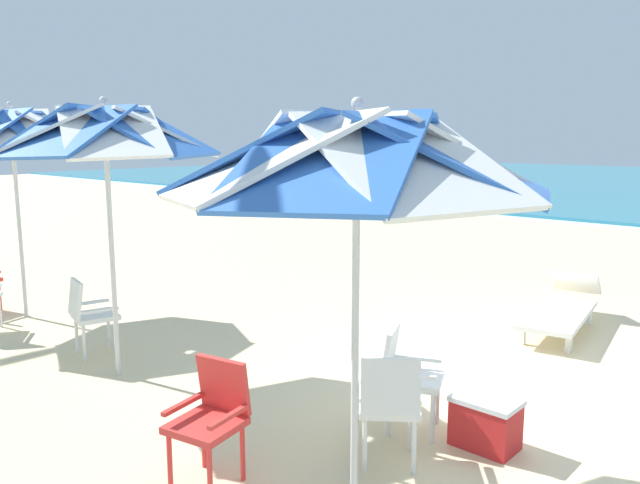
% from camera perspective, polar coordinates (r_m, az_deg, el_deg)
% --- Properties ---
extents(ground_plane, '(80.00, 80.00, 0.00)m').
position_cam_1_polar(ground_plane, '(6.65, 19.22, -12.08)').
color(ground_plane, beige).
extents(beach_umbrella_0, '(2.50, 2.50, 2.64)m').
position_cam_1_polar(beach_umbrella_0, '(3.95, 3.39, 7.65)').
color(beach_umbrella_0, silver).
rests_on(beach_umbrella_0, ground).
extents(plastic_chair_0, '(0.62, 0.63, 0.87)m').
position_cam_1_polar(plastic_chair_0, '(4.70, 6.37, -14.27)').
color(plastic_chair_0, white).
rests_on(plastic_chair_0, ground).
extents(plastic_chair_1, '(0.52, 0.55, 0.87)m').
position_cam_1_polar(plastic_chair_1, '(4.55, -9.83, -15.20)').
color(plastic_chair_1, red).
rests_on(plastic_chair_1, ground).
extents(plastic_chair_2, '(0.61, 0.59, 0.87)m').
position_cam_1_polar(plastic_chair_2, '(5.25, 7.84, -11.67)').
color(plastic_chair_2, white).
rests_on(plastic_chair_2, ground).
extents(beach_umbrella_1, '(2.19, 2.19, 2.77)m').
position_cam_1_polar(beach_umbrella_1, '(6.39, -19.01, 9.22)').
color(beach_umbrella_1, silver).
rests_on(beach_umbrella_1, ground).
extents(plastic_chair_3, '(0.54, 0.56, 0.87)m').
position_cam_1_polar(plastic_chair_3, '(7.34, -20.35, -6.02)').
color(plastic_chair_3, white).
rests_on(plastic_chair_3, ground).
extents(beach_umbrella_2, '(2.32, 2.32, 2.84)m').
position_cam_1_polar(beach_umbrella_2, '(9.05, -26.31, 8.85)').
color(beach_umbrella_2, silver).
rests_on(beach_umbrella_2, ground).
extents(sun_lounger_1, '(0.97, 2.22, 0.62)m').
position_cam_1_polar(sun_lounger_1, '(8.43, 21.21, -5.62)').
color(sun_lounger_1, white).
rests_on(sun_lounger_1, ground).
extents(cooler_box, '(0.50, 0.34, 0.40)m').
position_cam_1_polar(cooler_box, '(5.21, 14.86, -15.62)').
color(cooler_box, red).
rests_on(cooler_box, ground).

